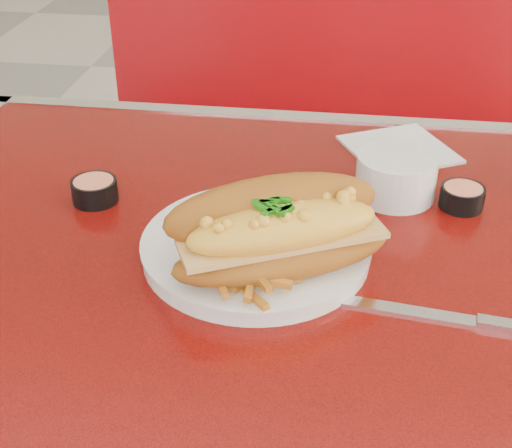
# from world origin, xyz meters

# --- Properties ---
(diner_table) EXTENTS (1.23, 0.83, 0.77)m
(diner_table) POSITION_xyz_m (0.00, 0.00, 0.61)
(diner_table) COLOR red
(diner_table) RESTS_ON ground
(booth_bench_far) EXTENTS (1.20, 0.51, 0.90)m
(booth_bench_far) POSITION_xyz_m (0.00, 0.81, 0.29)
(booth_bench_far) COLOR maroon
(booth_bench_far) RESTS_ON ground
(dinner_plate) EXTENTS (0.29, 0.29, 0.02)m
(dinner_plate) POSITION_xyz_m (-0.12, 0.01, 0.78)
(dinner_plate) COLOR silver
(dinner_plate) RESTS_ON diner_table
(mac_hoagie) EXTENTS (0.26, 0.20, 0.10)m
(mac_hoagie) POSITION_xyz_m (-0.09, -0.03, 0.83)
(mac_hoagie) COLOR #9D5A19
(mac_hoagie) RESTS_ON dinner_plate
(fries_pile) EXTENTS (0.10, 0.09, 0.03)m
(fries_pile) POSITION_xyz_m (-0.12, -0.05, 0.80)
(fries_pile) COLOR orange
(fries_pile) RESTS_ON dinner_plate
(fork) EXTENTS (0.02, 0.13, 0.00)m
(fork) POSITION_xyz_m (-0.06, 0.00, 0.79)
(fork) COLOR silver
(fork) RESTS_ON dinner_plate
(gravy_ramekin) EXTENTS (0.12, 0.12, 0.06)m
(gravy_ramekin) POSITION_xyz_m (0.03, 0.17, 0.80)
(gravy_ramekin) COLOR silver
(gravy_ramekin) RESTS_ON diner_table
(sauce_cup_left) EXTENTS (0.07, 0.07, 0.03)m
(sauce_cup_left) POSITION_xyz_m (-0.34, 0.10, 0.79)
(sauce_cup_left) COLOR black
(sauce_cup_left) RESTS_ON diner_table
(sauce_cup_right) EXTENTS (0.07, 0.07, 0.03)m
(sauce_cup_right) POSITION_xyz_m (0.11, 0.15, 0.78)
(sauce_cup_right) COLOR black
(sauce_cup_right) RESTS_ON diner_table
(knife) EXTENTS (0.21, 0.04, 0.01)m
(knife) POSITION_xyz_m (0.10, -0.07, 0.77)
(knife) COLOR silver
(knife) RESTS_ON diner_table
(paper_napkin) EXTENTS (0.18, 0.18, 0.00)m
(paper_napkin) POSITION_xyz_m (0.04, 0.30, 0.77)
(paper_napkin) COLOR silver
(paper_napkin) RESTS_ON diner_table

